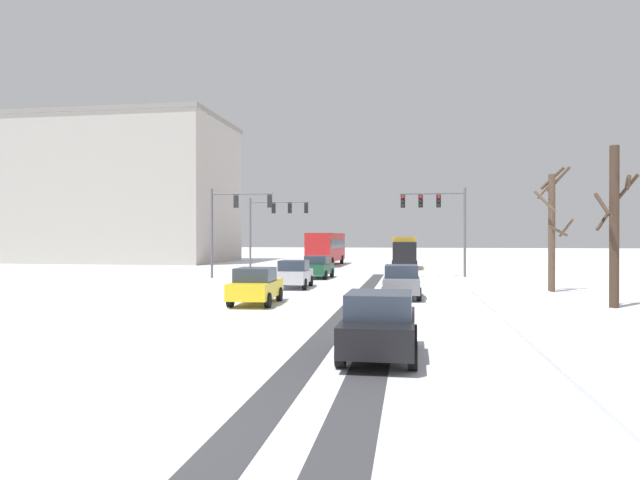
{
  "coord_description": "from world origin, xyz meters",
  "views": [
    {
      "loc": [
        5.26,
        -7.74,
        2.97
      ],
      "look_at": [
        0.0,
        25.0,
        2.8
      ],
      "focal_mm": 31.77,
      "sensor_mm": 36.0,
      "label": 1
    }
  ],
  "objects_px": {
    "traffic_signal_near_left": "(233,215)",
    "bare_tree_sidewalk_mid": "(614,223)",
    "bus_oncoming": "(326,246)",
    "traffic_signal_far_left": "(274,217)",
    "traffic_signal_near_right": "(439,212)",
    "office_building_far_left_block": "(123,191)",
    "box_truck_delivery": "(404,251)",
    "car_dark_green_lead": "(318,267)",
    "car_black_fifth": "(380,324)",
    "car_silver_second": "(294,274)",
    "bare_tree_sidewalk_far": "(552,226)",
    "car_yellow_cab_fourth": "(256,286)",
    "car_grey_third": "(402,281)"
  },
  "relations": [
    {
      "from": "car_dark_green_lead",
      "to": "bare_tree_sidewalk_mid",
      "type": "relative_size",
      "value": 0.61
    },
    {
      "from": "office_building_far_left_block",
      "to": "box_truck_delivery",
      "type": "bearing_deg",
      "value": -15.31
    },
    {
      "from": "office_building_far_left_block",
      "to": "traffic_signal_near_right",
      "type": "bearing_deg",
      "value": -31.7
    },
    {
      "from": "car_grey_third",
      "to": "car_black_fifth",
      "type": "relative_size",
      "value": 1.0
    },
    {
      "from": "bare_tree_sidewalk_mid",
      "to": "car_dark_green_lead",
      "type": "bearing_deg",
      "value": 135.54
    },
    {
      "from": "car_black_fifth",
      "to": "traffic_signal_near_right",
      "type": "bearing_deg",
      "value": 84.31
    },
    {
      "from": "box_truck_delivery",
      "to": "office_building_far_left_block",
      "type": "distance_m",
      "value": 35.72
    },
    {
      "from": "traffic_signal_far_left",
      "to": "office_building_far_left_block",
      "type": "relative_size",
      "value": 0.26
    },
    {
      "from": "car_silver_second",
      "to": "bus_oncoming",
      "type": "bearing_deg",
      "value": 94.44
    },
    {
      "from": "bus_oncoming",
      "to": "bare_tree_sidewalk_mid",
      "type": "relative_size",
      "value": 1.62
    },
    {
      "from": "bus_oncoming",
      "to": "bare_tree_sidewalk_mid",
      "type": "bearing_deg",
      "value": -62.87
    },
    {
      "from": "traffic_signal_near_left",
      "to": "bare_tree_sidewalk_mid",
      "type": "xyz_separation_m",
      "value": [
        21.24,
        -14.14,
        -1.01
      ]
    },
    {
      "from": "car_black_fifth",
      "to": "box_truck_delivery",
      "type": "bearing_deg",
      "value": 89.8
    },
    {
      "from": "car_yellow_cab_fourth",
      "to": "bare_tree_sidewalk_mid",
      "type": "xyz_separation_m",
      "value": [
        15.23,
        1.19,
        2.75
      ]
    },
    {
      "from": "traffic_signal_far_left",
      "to": "traffic_signal_near_left",
      "type": "height_order",
      "value": "same"
    },
    {
      "from": "car_silver_second",
      "to": "car_black_fifth",
      "type": "relative_size",
      "value": 1.01
    },
    {
      "from": "traffic_signal_near_left",
      "to": "box_truck_delivery",
      "type": "relative_size",
      "value": 0.87
    },
    {
      "from": "car_dark_green_lead",
      "to": "box_truck_delivery",
      "type": "distance_m",
      "value": 15.63
    },
    {
      "from": "bus_oncoming",
      "to": "traffic_signal_near_left",
      "type": "bearing_deg",
      "value": -101.49
    },
    {
      "from": "traffic_signal_far_left",
      "to": "traffic_signal_near_right",
      "type": "bearing_deg",
      "value": -29.69
    },
    {
      "from": "car_grey_third",
      "to": "office_building_far_left_block",
      "type": "xyz_separation_m",
      "value": [
        -33.98,
        36.1,
        7.69
      ]
    },
    {
      "from": "car_silver_second",
      "to": "car_black_fifth",
      "type": "xyz_separation_m",
      "value": [
        5.99,
        -18.4,
        0.0
      ]
    },
    {
      "from": "car_silver_second",
      "to": "office_building_far_left_block",
      "type": "height_order",
      "value": "office_building_far_left_block"
    },
    {
      "from": "car_silver_second",
      "to": "car_grey_third",
      "type": "xyz_separation_m",
      "value": [
        6.3,
        -4.6,
        0.0
      ]
    },
    {
      "from": "car_dark_green_lead",
      "to": "office_building_far_left_block",
      "type": "relative_size",
      "value": 0.17
    },
    {
      "from": "bare_tree_sidewalk_mid",
      "to": "office_building_far_left_block",
      "type": "xyz_separation_m",
      "value": [
        -42.87,
        38.45,
        4.94
      ]
    },
    {
      "from": "traffic_signal_near_left",
      "to": "car_grey_third",
      "type": "distance_m",
      "value": 17.48
    },
    {
      "from": "traffic_signal_near_right",
      "to": "car_grey_third",
      "type": "xyz_separation_m",
      "value": [
        -2.42,
        -13.62,
        -3.93
      ]
    },
    {
      "from": "car_dark_green_lead",
      "to": "bare_tree_sidewalk_mid",
      "type": "height_order",
      "value": "bare_tree_sidewalk_mid"
    },
    {
      "from": "traffic_signal_near_right",
      "to": "car_silver_second",
      "type": "xyz_separation_m",
      "value": [
        -8.72,
        -9.02,
        -3.93
      ]
    },
    {
      "from": "traffic_signal_near_left",
      "to": "car_dark_green_lead",
      "type": "relative_size",
      "value": 1.56
    },
    {
      "from": "car_dark_green_lead",
      "to": "car_black_fifth",
      "type": "relative_size",
      "value": 1.01
    },
    {
      "from": "traffic_signal_near_right",
      "to": "office_building_far_left_block",
      "type": "height_order",
      "value": "office_building_far_left_block"
    },
    {
      "from": "traffic_signal_far_left",
      "to": "box_truck_delivery",
      "type": "distance_m",
      "value": 13.03
    },
    {
      "from": "car_black_fifth",
      "to": "bus_oncoming",
      "type": "height_order",
      "value": "bus_oncoming"
    },
    {
      "from": "bus_oncoming",
      "to": "bare_tree_sidewalk_mid",
      "type": "distance_m",
      "value": 37.89
    },
    {
      "from": "traffic_signal_near_left",
      "to": "car_dark_green_lead",
      "type": "bearing_deg",
      "value": 6.16
    },
    {
      "from": "car_silver_second",
      "to": "box_truck_delivery",
      "type": "xyz_separation_m",
      "value": [
        6.13,
        22.25,
        0.82
      ]
    },
    {
      "from": "car_yellow_cab_fourth",
      "to": "traffic_signal_near_right",
      "type": "bearing_deg",
      "value": 62.98
    },
    {
      "from": "car_dark_green_lead",
      "to": "bare_tree_sidewalk_far",
      "type": "bearing_deg",
      "value": -29.09
    },
    {
      "from": "car_yellow_cab_fourth",
      "to": "bare_tree_sidewalk_mid",
      "type": "bearing_deg",
      "value": 4.45
    },
    {
      "from": "car_grey_third",
      "to": "car_dark_green_lead",
      "type": "bearing_deg",
      "value": 116.45
    },
    {
      "from": "bare_tree_sidewalk_far",
      "to": "bare_tree_sidewalk_mid",
      "type": "bearing_deg",
      "value": -82.93
    },
    {
      "from": "traffic_signal_near_right",
      "to": "box_truck_delivery",
      "type": "height_order",
      "value": "traffic_signal_near_right"
    },
    {
      "from": "bare_tree_sidewalk_far",
      "to": "office_building_far_left_block",
      "type": "bearing_deg",
      "value": 143.08
    },
    {
      "from": "car_black_fifth",
      "to": "car_yellow_cab_fourth",
      "type": "bearing_deg",
      "value": 120.41
    },
    {
      "from": "car_black_fifth",
      "to": "box_truck_delivery",
      "type": "height_order",
      "value": "box_truck_delivery"
    },
    {
      "from": "traffic_signal_far_left",
      "to": "traffic_signal_near_left",
      "type": "distance_m",
      "value": 9.92
    },
    {
      "from": "car_grey_third",
      "to": "box_truck_delivery",
      "type": "bearing_deg",
      "value": 90.37
    },
    {
      "from": "traffic_signal_far_left",
      "to": "box_truck_delivery",
      "type": "bearing_deg",
      "value": 24.11
    }
  ]
}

